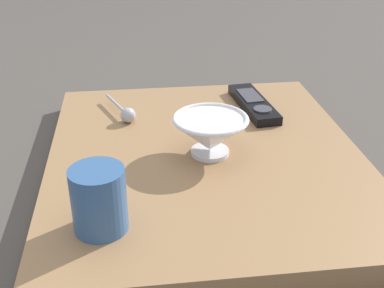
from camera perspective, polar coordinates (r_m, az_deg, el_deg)
ground_plane at (r=0.89m, az=1.52°, el=-3.13°), size 6.00×6.00×0.00m
table at (r=0.88m, az=1.53°, el=-2.03°), size 0.63×0.54×0.04m
cereal_bowl at (r=0.85m, az=2.10°, el=1.22°), size 0.13×0.13×0.07m
coffee_mug at (r=0.67m, az=-10.57°, el=-6.28°), size 0.07×0.07×0.09m
teaspoon at (r=0.99m, az=-7.48°, el=3.45°), size 0.12×0.06×0.03m
tv_remote_near at (r=1.05m, az=7.04°, el=4.58°), size 0.19×0.07×0.02m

